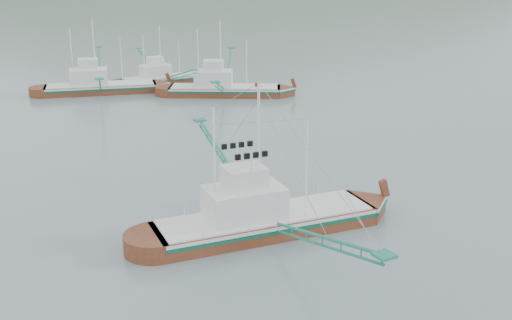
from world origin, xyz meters
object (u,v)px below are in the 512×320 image
bg_boat_far (163,75)px  bg_boat_extra (99,78)px  main_boat (262,209)px  bg_boat_right (224,79)px

bg_boat_far → bg_boat_extra: (-9.52, -1.88, 0.77)m
bg_boat_extra → main_boat: bearing=-77.8°
main_boat → bg_boat_far: bearing=82.0°
main_boat → bg_boat_right: size_ratio=1.13×
bg_boat_far → bg_boat_right: bearing=-70.2°
main_boat → bg_boat_extra: 48.13m
main_boat → bg_boat_right: (17.15, 38.62, 0.49)m
main_boat → bg_boat_far: main_boat is taller
bg_boat_right → bg_boat_extra: same height
bg_boat_right → main_boat: bearing=-82.2°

